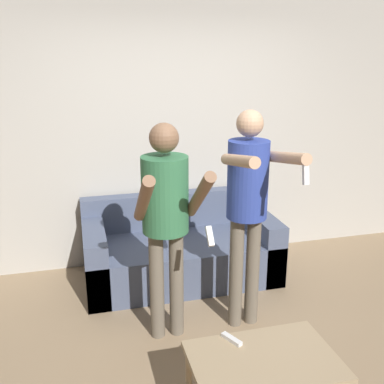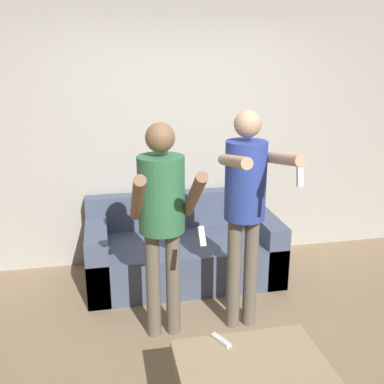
{
  "view_description": "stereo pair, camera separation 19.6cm",
  "coord_description": "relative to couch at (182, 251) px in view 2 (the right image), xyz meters",
  "views": [
    {
      "loc": [
        -0.96,
        -2.63,
        2.13
      ],
      "look_at": [
        -0.05,
        0.82,
        1.02
      ],
      "focal_mm": 42.0,
      "sensor_mm": 36.0,
      "label": 1
    },
    {
      "loc": [
        -0.77,
        -2.68,
        2.13
      ],
      "look_at": [
        -0.05,
        0.82,
        1.02
      ],
      "focal_mm": 42.0,
      "sensor_mm": 36.0,
      "label": 2
    }
  ],
  "objects": [
    {
      "name": "remote_on_table",
      "position": [
        -0.07,
        -1.72,
        0.19
      ],
      "size": [
        0.1,
        0.15,
        0.02
      ],
      "color": "white",
      "rests_on": "coffee_table"
    },
    {
      "name": "wall_back",
      "position": [
        0.05,
        0.48,
        1.08
      ],
      "size": [
        6.4,
        0.06,
        2.7
      ],
      "color": "#B7B2A8",
      "rests_on": "ground_plane"
    },
    {
      "name": "coffee_table",
      "position": [
        0.05,
        -1.92,
        0.13
      ],
      "size": [
        0.85,
        0.57,
        0.44
      ],
      "color": "tan",
      "rests_on": "ground_plane"
    },
    {
      "name": "couch",
      "position": [
        0.0,
        0.0,
        0.0
      ],
      "size": [
        1.83,
        0.9,
        0.77
      ],
      "color": "#4C5670",
      "rests_on": "ground_plane"
    },
    {
      "name": "person_standing_right",
      "position": [
        0.32,
        -0.94,
        0.83
      ],
      "size": [
        0.43,
        0.72,
        1.74
      ],
      "color": "#6B6051",
      "rests_on": "ground_plane"
    },
    {
      "name": "ground_plane",
      "position": [
        0.05,
        -1.3,
        -0.27
      ],
      "size": [
        14.0,
        14.0,
        0.0
      ],
      "primitive_type": "plane",
      "color": "#937A5B"
    },
    {
      "name": "person_standing_left",
      "position": [
        -0.32,
        -0.94,
        0.78
      ],
      "size": [
        0.46,
        0.71,
        1.67
      ],
      "color": "#6B6051",
      "rests_on": "ground_plane"
    }
  ]
}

